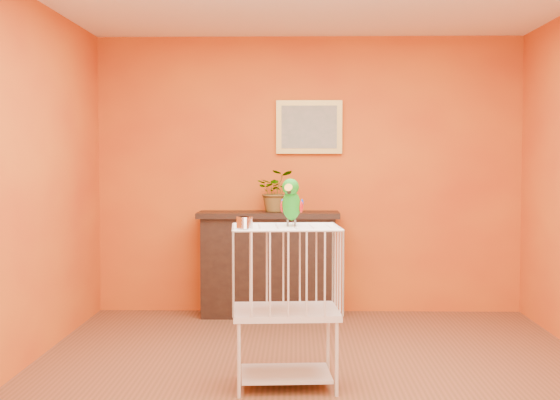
{
  "coord_description": "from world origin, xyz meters",
  "views": [
    {
      "loc": [
        -0.12,
        -5.12,
        1.45
      ],
      "look_at": [
        -0.22,
        -0.19,
        1.19
      ],
      "focal_mm": 50.0,
      "sensor_mm": 36.0,
      "label": 1
    }
  ],
  "objects": [
    {
      "name": "ground",
      "position": [
        0.0,
        0.0,
        0.0
      ],
      "size": [
        4.5,
        4.5,
        0.0
      ],
      "primitive_type": "plane",
      "color": "brown",
      "rests_on": "ground"
    },
    {
      "name": "potted_plant",
      "position": [
        -0.31,
        2.03,
        1.11
      ],
      "size": [
        0.36,
        0.4,
        0.3
      ],
      "primitive_type": "imported",
      "rotation": [
        0.0,
        0.0,
        0.04
      ],
      "color": "#26722D",
      "rests_on": "console_cabinet"
    },
    {
      "name": "feed_cup",
      "position": [
        -0.43,
        -0.43,
        1.06
      ],
      "size": [
        0.1,
        0.1,
        0.07
      ],
      "primitive_type": "cylinder",
      "color": "silver",
      "rests_on": "birdcage"
    },
    {
      "name": "birdcage",
      "position": [
        -0.19,
        -0.22,
        0.53
      ],
      "size": [
        0.7,
        0.56,
        1.02
      ],
      "rotation": [
        0.0,
        0.0,
        0.08
      ],
      "color": "silver",
      "rests_on": "ground"
    },
    {
      "name": "framed_picture",
      "position": [
        0.0,
        2.22,
        1.75
      ],
      "size": [
        0.62,
        0.04,
        0.5
      ],
      "color": "#B89541",
      "rests_on": "room_shell"
    },
    {
      "name": "console_cabinet",
      "position": [
        -0.38,
        2.02,
        0.48
      ],
      "size": [
        1.3,
        0.47,
        0.96
      ],
      "color": "black",
      "rests_on": "ground"
    },
    {
      "name": "room_shell",
      "position": [
        0.0,
        0.0,
        1.58
      ],
      "size": [
        4.5,
        4.5,
        4.5
      ],
      "color": "orange",
      "rests_on": "ground"
    },
    {
      "name": "parrot",
      "position": [
        -0.15,
        -0.2,
        1.18
      ],
      "size": [
        0.15,
        0.27,
        0.3
      ],
      "rotation": [
        0.0,
        0.0,
        -0.17
      ],
      "color": "#59544C",
      "rests_on": "birdcage"
    }
  ]
}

